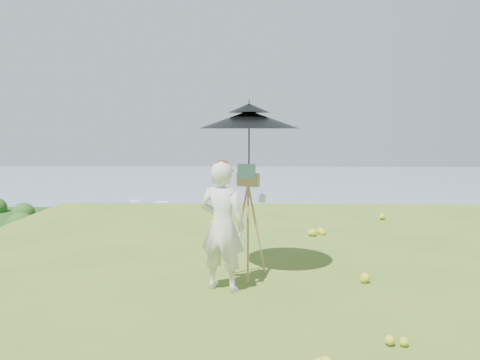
# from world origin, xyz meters

# --- Properties ---
(ground) EXTENTS (14.00, 14.00, 0.00)m
(ground) POSITION_xyz_m (0.00, 0.00, 0.00)
(ground) COLOR #497722
(ground) RESTS_ON ground
(shoreline_tier) EXTENTS (170.00, 28.00, 8.00)m
(shoreline_tier) POSITION_xyz_m (0.00, 75.00, -36.00)
(shoreline_tier) COLOR #73695C
(shoreline_tier) RESTS_ON bay_water
(bay_water) EXTENTS (700.00, 700.00, 0.00)m
(bay_water) POSITION_xyz_m (0.00, 240.00, -34.00)
(bay_water) COLOR slate
(bay_water) RESTS_ON ground
(peninsula) EXTENTS (90.00, 60.00, 12.00)m
(peninsula) POSITION_xyz_m (-75.00, 155.00, -29.00)
(peninsula) COLOR #17380F
(peninsula) RESTS_ON bay_water
(slope_trees) EXTENTS (110.00, 50.00, 6.00)m
(slope_trees) POSITION_xyz_m (0.00, 35.00, -15.00)
(slope_trees) COLOR #274F17
(slope_trees) RESTS_ON forest_slope
(harbor_town) EXTENTS (110.00, 22.00, 5.00)m
(harbor_town) POSITION_xyz_m (0.00, 75.00, -29.50)
(harbor_town) COLOR silver
(harbor_town) RESTS_ON shoreline_tier
(moored_boats) EXTENTS (140.00, 140.00, 0.70)m
(moored_boats) POSITION_xyz_m (-12.50, 161.00, -33.65)
(moored_boats) COLOR white
(moored_boats) RESTS_ON bay_water
(wildflowers) EXTENTS (10.00, 10.50, 0.12)m
(wildflowers) POSITION_xyz_m (0.00, 0.25, 0.06)
(wildflowers) COLOR gold
(wildflowers) RESTS_ON ground
(painter) EXTENTS (0.71, 0.59, 1.68)m
(painter) POSITION_xyz_m (-1.99, -0.18, 0.84)
(painter) COLOR silver
(painter) RESTS_ON ground
(field_easel) EXTENTS (0.80, 0.80, 1.61)m
(field_easel) POSITION_xyz_m (-1.66, 0.33, 0.80)
(field_easel) COLOR olive
(field_easel) RESTS_ON ground
(sun_umbrella) EXTENTS (1.83, 1.83, 1.16)m
(sun_umbrella) POSITION_xyz_m (-1.64, 0.36, 1.90)
(sun_umbrella) COLOR black
(sun_umbrella) RESTS_ON field_easel
(painter_cap) EXTENTS (0.30, 0.33, 0.10)m
(painter_cap) POSITION_xyz_m (-1.99, -0.18, 1.63)
(painter_cap) COLOR #CF7175
(painter_cap) RESTS_ON painter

